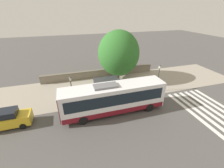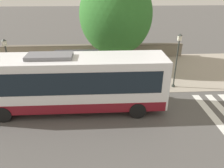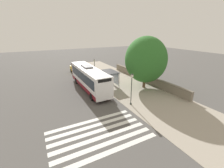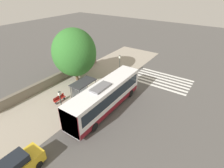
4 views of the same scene
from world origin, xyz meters
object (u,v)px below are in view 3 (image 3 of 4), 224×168
(bench, at_px, (115,78))
(street_lamp_near, at_px, (132,86))
(pedestrian, at_px, (111,91))
(street_lamp_far, at_px, (95,67))
(bus, at_px, (89,78))
(parked_car_behind_bus, at_px, (76,68))
(bus_shelter, at_px, (111,73))
(shade_tree, at_px, (146,60))

(bench, height_order, street_lamp_near, street_lamp_near)
(pedestrian, height_order, street_lamp_far, street_lamp_far)
(bench, bearing_deg, street_lamp_far, -34.29)
(pedestrian, bearing_deg, bus, -70.91)
(pedestrian, xyz_separation_m, parked_car_behind_bus, (0.78, -15.67, -0.03))
(street_lamp_near, bearing_deg, street_lamp_far, -89.36)
(bus_shelter, distance_m, pedestrian, 5.06)
(bus_shelter, xyz_separation_m, bench, (-2.08, -2.39, -1.69))
(bench, bearing_deg, street_lamp_near, 72.36)
(bus, distance_m, bus_shelter, 3.92)
(bus_shelter, xyz_separation_m, parked_car_behind_bus, (3.12, -11.35, -1.21))
(shade_tree, xyz_separation_m, parked_car_behind_bus, (7.55, -14.69, -3.70))
(bus_shelter, bearing_deg, shade_tree, 142.96)
(bench, height_order, shade_tree, shade_tree)
(bus, bearing_deg, pedestrian, 109.09)
(bench, relative_size, street_lamp_near, 0.42)
(bus, height_order, shade_tree, shade_tree)
(bus_shelter, xyz_separation_m, pedestrian, (2.34, 4.32, -1.19))
(shade_tree, bearing_deg, bus, -22.95)
(pedestrian, distance_m, parked_car_behind_bus, 15.69)
(pedestrian, xyz_separation_m, shade_tree, (-6.77, -0.98, 3.67))
(bus, xyz_separation_m, street_lamp_far, (-2.71, -4.43, 0.46))
(parked_car_behind_bus, bearing_deg, street_lamp_far, 105.98)
(pedestrian, relative_size, street_lamp_near, 0.40)
(bus_shelter, distance_m, shade_tree, 6.07)
(street_lamp_near, bearing_deg, bench, -107.64)
(bus, height_order, parked_car_behind_bus, bus)
(bench, relative_size, shade_tree, 0.21)
(pedestrian, height_order, parked_car_behind_bus, parked_car_behind_bus)
(bench, bearing_deg, parked_car_behind_bus, -59.88)
(street_lamp_near, height_order, shade_tree, shade_tree)
(pedestrian, xyz_separation_m, street_lamp_near, (-1.28, 3.16, 1.49))
(pedestrian, bearing_deg, bus_shelter, -118.47)
(pedestrian, relative_size, street_lamp_far, 0.42)
(shade_tree, distance_m, parked_car_behind_bus, 16.92)
(street_lamp_far, xyz_separation_m, shade_tree, (-5.62, 7.96, 2.28))
(bench, distance_m, street_lamp_far, 4.39)
(bench, bearing_deg, bus_shelter, 48.99)
(shade_tree, bearing_deg, street_lamp_near, 37.06)
(parked_car_behind_bus, bearing_deg, bus_shelter, 105.39)
(street_lamp_far, distance_m, parked_car_behind_bus, 7.14)
(bus_shelter, xyz_separation_m, street_lamp_far, (1.20, -4.62, 0.21))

